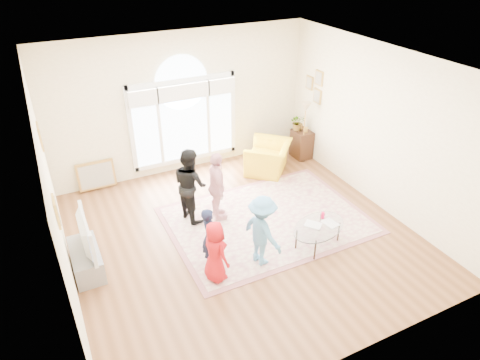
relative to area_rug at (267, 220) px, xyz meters
name	(u,v)px	position (x,y,z in m)	size (l,w,h in m)	color
ground	(242,235)	(-0.66, -0.20, -0.01)	(6.00, 6.00, 0.00)	brown
room_shell	(185,108)	(-0.65, 2.63, 1.56)	(6.00, 6.00, 6.00)	#F7EDC2
area_rug	(267,220)	(0.00, 0.00, 0.00)	(3.60, 2.60, 0.02)	beige
rug_border	(267,220)	(0.00, 0.00, 0.00)	(3.80, 2.80, 0.01)	#95595B
tv_console	(86,260)	(-3.41, 0.10, 0.20)	(0.45, 1.00, 0.42)	gray
television	(81,235)	(-3.40, 0.10, 0.72)	(0.17, 1.09, 0.63)	black
coffee_table	(319,227)	(0.44, -1.07, 0.39)	(1.30, 1.05, 0.54)	silver
armchair	(268,157)	(1.02, 1.77, 0.34)	(1.08, 0.94, 0.70)	yellow
side_cabinet	(302,144)	(2.12, 2.04, 0.34)	(0.40, 0.50, 0.70)	black
floor_lamp	(305,112)	(2.03, 1.86, 1.27)	(0.24, 0.24, 1.51)	black
plant_pedestal	(296,143)	(2.04, 2.16, 0.34)	(0.20, 0.20, 0.70)	white
potted_plant	(298,122)	(2.04, 2.16, 0.89)	(0.37, 0.32, 0.41)	#33722D
leaning_picture	(99,189)	(-2.76, 2.70, -0.01)	(0.80, 0.05, 0.62)	tan
child_red	(215,252)	(-1.55, -1.05, 0.55)	(0.53, 0.35, 1.09)	#B31117
child_navy	(210,237)	(-1.49, -0.68, 0.56)	(0.40, 0.26, 1.10)	#161D36
child_black	(190,184)	(-1.28, 0.76, 0.75)	(0.72, 0.56, 1.48)	black
child_pink	(217,187)	(-0.84, 0.50, 0.72)	(0.83, 0.34, 1.41)	pink
child_blue	(262,231)	(-0.69, -1.02, 0.65)	(0.83, 0.48, 1.29)	#5190C0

